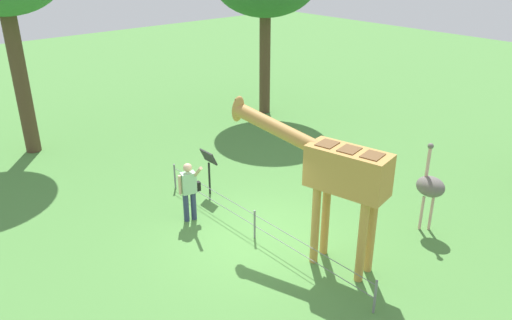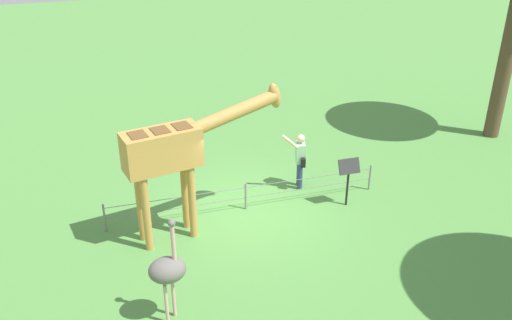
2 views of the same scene
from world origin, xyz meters
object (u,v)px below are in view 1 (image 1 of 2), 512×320
at_px(visitor, 189,188).
at_px(ostrich, 430,187).
at_px(giraffe, 333,171).
at_px(info_sign, 209,163).

height_order(visitor, ostrich, ostrich).
relative_size(visitor, ostrich, 0.74).
bearing_deg(giraffe, info_sign, 0.96).
height_order(giraffe, visitor, giraffe).
distance_m(giraffe, visitor, 3.93).
bearing_deg(info_sign, giraffe, -179.04).
relative_size(visitor, info_sign, 1.26).
xyz_separation_m(visitor, ostrich, (-4.16, -4.11, 0.27)).
relative_size(giraffe, ostrich, 1.74).
xyz_separation_m(ostrich, info_sign, (5.02, 2.89, -0.23)).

